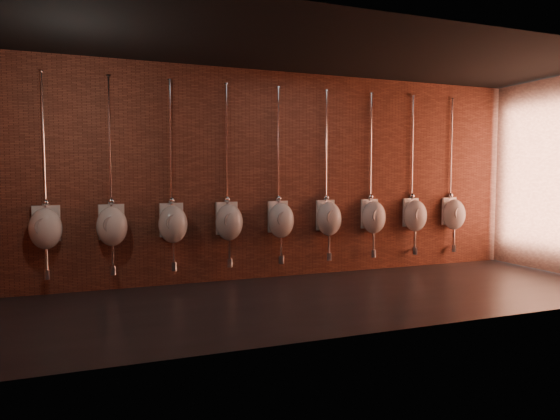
# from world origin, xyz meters

# --- Properties ---
(ground) EXTENTS (8.50, 8.50, 0.00)m
(ground) POSITION_xyz_m (0.00, 0.00, 0.00)
(ground) COLOR black
(ground) RESTS_ON ground
(room_shell) EXTENTS (8.54, 3.04, 3.22)m
(room_shell) POSITION_xyz_m (0.00, 0.00, 2.01)
(room_shell) COLOR black
(room_shell) RESTS_ON ground
(urinal_0) EXTENTS (0.48, 0.43, 2.72)m
(urinal_0) POSITION_xyz_m (-3.43, 1.35, 0.92)
(urinal_0) COLOR silver
(urinal_0) RESTS_ON ground
(urinal_1) EXTENTS (0.48, 0.43, 2.72)m
(urinal_1) POSITION_xyz_m (-2.61, 1.35, 0.92)
(urinal_1) COLOR silver
(urinal_1) RESTS_ON ground
(urinal_2) EXTENTS (0.48, 0.43, 2.72)m
(urinal_2) POSITION_xyz_m (-1.78, 1.35, 0.92)
(urinal_2) COLOR silver
(urinal_2) RESTS_ON ground
(urinal_3) EXTENTS (0.48, 0.43, 2.72)m
(urinal_3) POSITION_xyz_m (-0.96, 1.35, 0.92)
(urinal_3) COLOR silver
(urinal_3) RESTS_ON ground
(urinal_4) EXTENTS (0.48, 0.43, 2.72)m
(urinal_4) POSITION_xyz_m (-0.14, 1.35, 0.92)
(urinal_4) COLOR silver
(urinal_4) RESTS_ON ground
(urinal_5) EXTENTS (0.48, 0.43, 2.72)m
(urinal_5) POSITION_xyz_m (0.69, 1.35, 0.92)
(urinal_5) COLOR silver
(urinal_5) RESTS_ON ground
(urinal_6) EXTENTS (0.48, 0.43, 2.72)m
(urinal_6) POSITION_xyz_m (1.51, 1.35, 0.92)
(urinal_6) COLOR silver
(urinal_6) RESTS_ON ground
(urinal_7) EXTENTS (0.48, 0.43, 2.72)m
(urinal_7) POSITION_xyz_m (2.34, 1.35, 0.92)
(urinal_7) COLOR silver
(urinal_7) RESTS_ON ground
(urinal_8) EXTENTS (0.48, 0.43, 2.72)m
(urinal_8) POSITION_xyz_m (3.16, 1.35, 0.92)
(urinal_8) COLOR silver
(urinal_8) RESTS_ON ground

